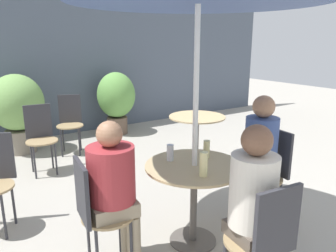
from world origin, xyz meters
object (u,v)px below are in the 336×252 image
(bistro_chair_3, at_px, (40,132))
(beer_glass_2, at_px, (204,164))
(beer_glass_1, at_px, (170,153))
(potted_plant_0, at_px, (17,107))
(bistro_chair_1, at_px, (265,236))
(beer_glass_0, at_px, (207,149))
(cafe_table_near, at_px, (194,182))
(potted_plant_1, at_px, (116,98))
(bistro_chair_6, at_px, (70,118))
(seated_person_1, at_px, (251,198))
(seated_person_2, at_px, (259,149))
(seated_person_0, at_px, (114,183))
(bistro_chair_0, at_px, (95,207))
(cafe_table_far, at_px, (197,128))
(bistro_chair_2, at_px, (269,167))

(bistro_chair_3, distance_m, beer_glass_2, 2.70)
(beer_glass_1, distance_m, potted_plant_0, 3.28)
(bistro_chair_1, relative_size, beer_glass_0, 5.92)
(cafe_table_near, bearing_deg, potted_plant_1, 75.27)
(bistro_chair_1, height_order, bistro_chair_6, same)
(beer_glass_0, bearing_deg, beer_glass_2, -133.27)
(seated_person_1, xyz_separation_m, beer_glass_2, (-0.00, 0.49, 0.08))
(bistro_chair_1, xyz_separation_m, seated_person_2, (0.80, 0.77, 0.21))
(seated_person_0, xyz_separation_m, seated_person_1, (0.62, -0.78, 0.04))
(bistro_chair_0, distance_m, seated_person_1, 1.12)
(cafe_table_near, distance_m, bistro_chair_3, 2.50)
(cafe_table_far, bearing_deg, bistro_chair_2, -101.47)
(cafe_table_far, distance_m, bistro_chair_1, 2.58)
(bistro_chair_6, distance_m, seated_person_2, 3.17)
(cafe_table_far, bearing_deg, bistro_chair_3, 152.03)
(bistro_chair_2, bearing_deg, seated_person_1, -50.38)
(seated_person_1, relative_size, beer_glass_0, 8.06)
(beer_glass_1, height_order, potted_plant_1, potted_plant_1)
(bistro_chair_6, distance_m, seated_person_0, 2.96)
(cafe_table_near, relative_size, bistro_chair_3, 0.92)
(seated_person_1, distance_m, beer_glass_1, 0.90)
(bistro_chair_6, height_order, potted_plant_0, potted_plant_0)
(cafe_table_near, height_order, seated_person_1, seated_person_1)
(seated_person_0, relative_size, beer_glass_0, 7.71)
(beer_glass_1, relative_size, beer_glass_2, 0.74)
(potted_plant_0, bearing_deg, beer_glass_1, -77.86)
(beer_glass_0, bearing_deg, beer_glass_1, 161.46)
(bistro_chair_6, bearing_deg, cafe_table_far, -28.44)
(bistro_chair_2, xyz_separation_m, beer_glass_1, (-0.96, 0.30, 0.25))
(seated_person_0, bearing_deg, bistro_chair_3, 6.81)
(bistro_chair_3, relative_size, beer_glass_0, 5.92)
(bistro_chair_3, distance_m, seated_person_1, 3.17)
(cafe_table_near, xyz_separation_m, seated_person_0, (-0.70, 0.08, 0.13))
(seated_person_2, height_order, potted_plant_0, seated_person_2)
(bistro_chair_3, bearing_deg, seated_person_1, -74.52)
(bistro_chair_1, xyz_separation_m, potted_plant_1, (1.03, 4.40, 0.14))
(seated_person_2, distance_m, potted_plant_0, 3.80)
(bistro_chair_1, xyz_separation_m, beer_glass_0, (0.31, 0.94, 0.25))
(beer_glass_0, bearing_deg, bistro_chair_2, -16.67)
(cafe_table_near, distance_m, bistro_chair_1, 0.85)
(bistro_chair_3, xyz_separation_m, seated_person_2, (1.41, -2.48, 0.21))
(cafe_table_near, xyz_separation_m, beer_glass_1, (-0.11, 0.20, 0.22))
(bistro_chair_0, distance_m, beer_glass_1, 0.78)
(bistro_chair_6, relative_size, beer_glass_1, 6.35)
(seated_person_0, bearing_deg, bistro_chair_6, -4.60)
(cafe_table_far, height_order, seated_person_0, seated_person_0)
(potted_plant_1, bearing_deg, cafe_table_far, -84.18)
(cafe_table_far, height_order, bistro_chair_3, bistro_chair_3)
(bistro_chair_2, bearing_deg, bistro_chair_3, -141.56)
(seated_person_1, bearing_deg, seated_person_0, -45.15)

